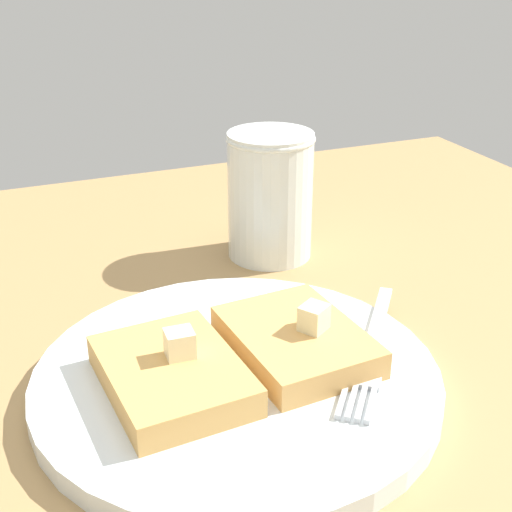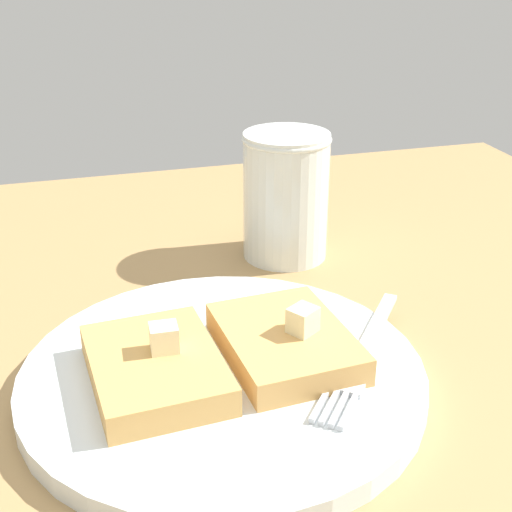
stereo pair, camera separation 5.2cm
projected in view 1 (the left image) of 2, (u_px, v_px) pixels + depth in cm
name	position (u px, v px, depth cm)	size (l,w,h in cm)	color
plate	(237.00, 378.00, 44.26)	(25.18, 25.18, 1.43)	silver
toast_slice_left	(172.00, 375.00, 41.93)	(7.48, 10.08, 1.83)	tan
toast_slice_middle	(296.00, 341.00, 45.31)	(7.48, 10.08, 1.83)	tan
butter_pat_primary	(180.00, 344.00, 41.79)	(1.67, 1.50, 1.67)	#F8F0C7
butter_pat_secondary	(314.00, 318.00, 44.53)	(1.67, 1.50, 1.67)	beige
fork	(369.00, 354.00, 45.31)	(11.07, 13.42, 0.36)	silver
syrup_jar	(270.00, 202.00, 60.73)	(7.44, 7.44, 10.91)	#4C220B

